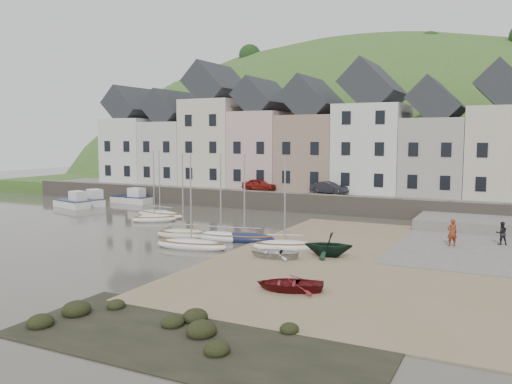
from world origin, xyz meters
The scene contains 26 objects.
ground centered at (0.00, 0.00, 0.00)m, with size 160.00×160.00×0.00m, color #4E493D.
quay_land centered at (0.00, 32.00, 0.75)m, with size 90.00×30.00×1.50m, color #3B6026.
quay_street centered at (0.00, 20.50, 1.55)m, with size 70.00×7.00×0.10m, color slate.
seawall centered at (0.00, 17.00, 0.90)m, with size 70.00×1.20×1.80m, color slate.
beach centered at (11.00, 0.00, 0.03)m, with size 18.00×26.00×0.06m, color #7F6D4D.
slipway centered at (15.00, 8.00, 0.06)m, with size 8.00×18.00×0.12m, color slate.
hillside centered at (-5.00, 60.00, -17.99)m, with size 134.40×84.00×84.00m.
townhouse_terrace centered at (1.76, 24.00, 7.32)m, with size 61.05×8.00×13.93m.
sailboat_0 centered at (-10.88, 8.25, 0.26)m, with size 5.36×2.06×6.32m.
sailboat_1 centered at (-9.74, 5.94, 0.27)m, with size 3.90×3.48×6.32m.
sailboat_2 centered at (-3.40, 0.99, 0.27)m, with size 4.26×2.47×6.32m.
sailboat_3 centered at (-0.44, 1.32, 0.27)m, with size 4.00×1.84×6.32m.
sailboat_4 centered at (-0.77, -1.93, 0.26)m, with size 5.14×2.24×6.32m.
sailboat_5 centered at (1.25, 1.68, 0.26)m, with size 4.57×2.42×6.32m.
sailboat_6 centered at (4.82, 0.48, 0.26)m, with size 4.44×2.93×6.32m.
motorboat_0 centered at (-22.62, 11.67, 0.58)m, with size 5.08×3.44×1.70m.
motorboat_1 centered at (-22.86, 9.54, 0.58)m, with size 5.00×2.97×1.70m.
motorboat_2 centered at (-19.64, 15.04, 0.58)m, with size 4.86×2.04×1.70m.
rowboat_white centered at (5.25, -2.15, 0.37)m, with size 2.11×2.95×0.61m, color silver.
rowboat_green centered at (8.09, -0.46, 0.81)m, with size 2.46×2.85×1.50m, color black.
rowboat_red centered at (8.73, -7.99, 0.39)m, with size 2.25×3.15×0.65m, color maroon.
person_red centered at (14.45, 5.80, 1.02)m, with size 0.66×0.43×1.81m, color maroon.
person_dark centered at (17.34, 7.77, 0.89)m, with size 0.75×0.58×1.54m, color black.
car_left centered at (-6.34, 19.50, 2.22)m, with size 1.47×3.66×1.25m, color maroon.
car_right centered at (1.40, 19.50, 2.22)m, with size 1.31×3.75×1.23m, color black.
shore_rocks centered at (6.94, -14.86, 0.12)m, with size 14.00×6.00×0.73m.
Camera 1 is at (18.08, -30.38, 7.27)m, focal length 37.01 mm.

